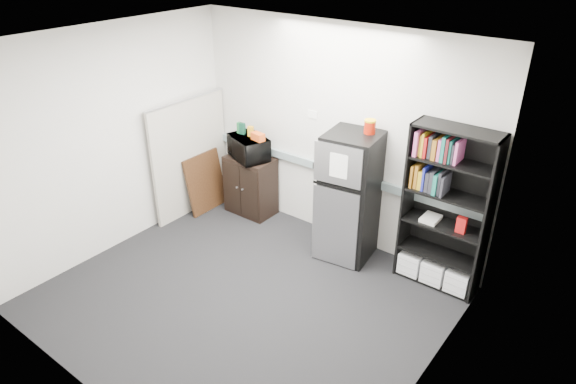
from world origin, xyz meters
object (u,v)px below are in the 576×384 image
at_px(cubicle_partition, 190,156).
at_px(refrigerator, 349,197).
at_px(bookshelf, 446,211).
at_px(microwave, 248,148).
at_px(cabinet, 250,185).

bearing_deg(cubicle_partition, refrigerator, 8.33).
bearing_deg(bookshelf, cubicle_partition, -171.94).
xyz_separation_m(cubicle_partition, refrigerator, (2.33, 0.34, -0.03)).
bearing_deg(bookshelf, microwave, -178.31).
bearing_deg(refrigerator, cabinet, 169.25).
height_order(cubicle_partition, microwave, cubicle_partition).
height_order(bookshelf, cabinet, bookshelf).
distance_m(bookshelf, cabinet, 2.77).
height_order(cabinet, refrigerator, refrigerator).
distance_m(cubicle_partition, cabinet, 0.91).
relative_size(cabinet, refrigerator, 0.53).
relative_size(microwave, refrigerator, 0.36).
xyz_separation_m(cubicle_partition, microwave, (0.70, 0.40, 0.17)).
relative_size(bookshelf, refrigerator, 1.18).
bearing_deg(cubicle_partition, microwave, 29.92).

